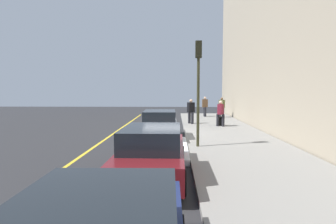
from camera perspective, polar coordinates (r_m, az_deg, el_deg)
ground_plane at (r=15.15m, az=-0.24°, el=-5.22°), size 56.00×56.00×0.00m
sidewalk at (r=15.39m, az=12.18°, el=-4.88°), size 28.00×4.60×0.15m
lane_stripe_centre at (r=15.58m, az=-12.13°, el=-5.03°), size 28.00×0.14×0.01m
snow_bank_curb at (r=11.66m, az=2.66°, el=-7.61°), size 4.60×0.56×0.22m
parked_car_maroon at (r=8.12m, az=-3.26°, el=-8.28°), size 4.63×1.94×1.51m
parked_car_silver at (r=14.39m, az=-1.74°, el=-2.68°), size 4.36×1.99×1.51m
pedestrian_black_coat at (r=19.98m, az=4.76°, el=0.28°), size 0.53×0.57×1.77m
pedestrian_burgundy_coat at (r=18.79m, az=10.81°, el=-0.13°), size 0.55×0.52×1.72m
pedestrian_brown_coat at (r=25.69m, az=7.65°, el=1.26°), size 0.60×0.51×1.83m
pedestrian_olive_coat at (r=25.10m, az=11.05°, el=1.09°), size 0.57×0.54×1.79m
traffic_light_pole at (r=11.82m, az=6.29°, el=7.42°), size 0.35×0.26×4.47m
rolling_suitcase at (r=19.24m, az=10.73°, el=-1.84°), size 0.34×0.22×0.98m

